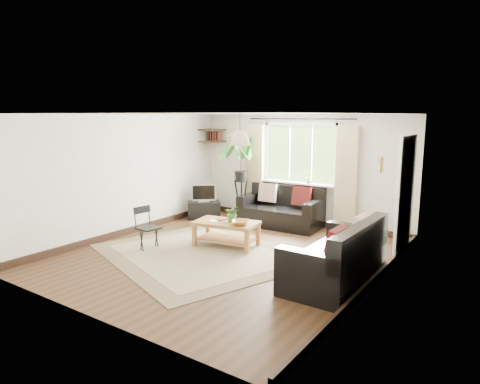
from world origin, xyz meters
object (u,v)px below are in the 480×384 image
Objects in this scene: sofa_back at (281,208)px; coffee_table at (226,234)px; folding_chair at (149,229)px; sofa_right at (335,253)px; tv_stand at (204,210)px; palm_stand at (241,177)px.

sofa_back reaches higher than coffee_table.
sofa_right is at bearing -75.84° from folding_chair.
folding_chair is at bearing -138.28° from coffee_table.
sofa_back is 2.36× the size of tv_stand.
coffee_table is 2.25m from palm_stand.
sofa_back is 3.21m from sofa_right.
folding_chair reaches higher than coffee_table.
palm_stand is 2.88m from folding_chair.
tv_stand is at bearing -170.24° from sofa_back.
palm_stand reaches higher than folding_chair.
sofa_back is at bearing -136.00° from sofa_right.
sofa_back reaches higher than folding_chair.
sofa_back is 2.99m from folding_chair.
folding_chair is (0.67, -2.38, 0.18)m from tv_stand.
palm_stand is at bearing -11.22° from tv_stand.
coffee_table is at bearing -63.03° from palm_stand.
coffee_table is at bearing -81.97° from tv_stand.
coffee_table is (-0.10, -1.84, -0.18)m from sofa_back.
tv_stand is (-1.71, 1.45, -0.04)m from coffee_table.
folding_chair is at bearing -91.58° from palm_stand.
palm_stand is 2.57× the size of folding_chair.
tv_stand is 2.48m from folding_chair.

